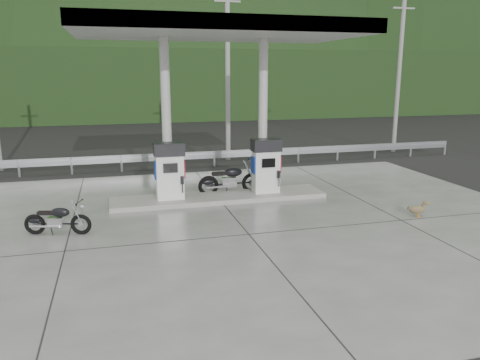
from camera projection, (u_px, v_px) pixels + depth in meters
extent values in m
plane|color=black|center=(239.00, 223.00, 13.04)|extent=(160.00, 160.00, 0.00)
cube|color=slate|center=(239.00, 223.00, 13.04)|extent=(18.00, 14.00, 0.02)
cube|color=#99968F|center=(219.00, 197.00, 15.37)|extent=(7.00, 1.40, 0.15)
cylinder|color=silver|center=(166.00, 119.00, 14.76)|extent=(0.30, 0.30, 5.00)
cylinder|color=silver|center=(263.00, 117.00, 15.57)|extent=(0.30, 0.30, 5.00)
cube|color=silver|center=(218.00, 30.00, 14.18)|extent=(8.50, 5.00, 0.40)
cube|color=black|center=(181.00, 155.00, 23.86)|extent=(60.00, 7.00, 0.01)
cylinder|color=gray|center=(228.00, 75.00, 21.58)|extent=(0.22, 0.22, 8.00)
cylinder|color=gray|center=(399.00, 74.00, 23.86)|extent=(0.22, 0.22, 8.00)
cube|color=black|center=(150.00, 85.00, 40.58)|extent=(80.00, 6.00, 6.00)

